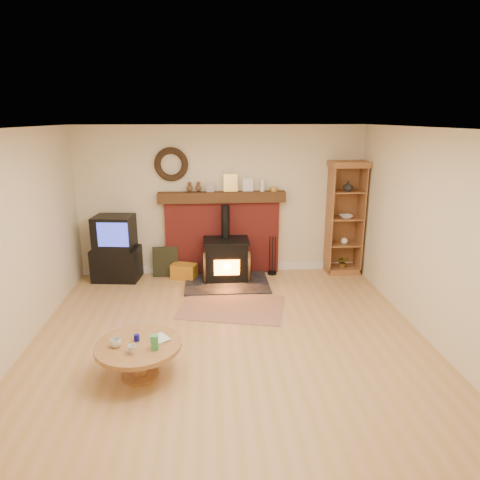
{
  "coord_description": "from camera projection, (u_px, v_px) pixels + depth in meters",
  "views": [
    {
      "loc": [
        -0.23,
        -4.66,
        2.71
      ],
      "look_at": [
        0.19,
        1.0,
        1.08
      ],
      "focal_mm": 32.0,
      "sensor_mm": 36.0,
      "label": 1
    }
  ],
  "objects": [
    {
      "name": "ground",
      "position": [
        231.0,
        348.0,
        5.23
      ],
      "size": [
        5.5,
        5.5,
        0.0
      ],
      "primitive_type": "plane",
      "color": "tan",
      "rests_on": "ground"
    },
    {
      "name": "room_shell",
      "position": [
        228.0,
        209.0,
        4.85
      ],
      "size": [
        5.02,
        5.52,
        2.61
      ],
      "color": "beige",
      "rests_on": "ground"
    },
    {
      "name": "chimney_breast",
      "position": [
        222.0,
        230.0,
        7.57
      ],
      "size": [
        2.2,
        0.22,
        1.78
      ],
      "color": "maroon",
      "rests_on": "ground"
    },
    {
      "name": "wood_stove",
      "position": [
        226.0,
        261.0,
        7.31
      ],
      "size": [
        1.4,
        1.0,
        1.28
      ],
      "color": "black",
      "rests_on": "ground"
    },
    {
      "name": "area_rug",
      "position": [
        232.0,
        307.0,
        6.34
      ],
      "size": [
        1.69,
        1.34,
        0.01
      ],
      "primitive_type": "cube",
      "rotation": [
        0.0,
        0.0,
        -0.22
      ],
      "color": "brown",
      "rests_on": "ground"
    },
    {
      "name": "tv_unit",
      "position": [
        116.0,
        249.0,
        7.32
      ],
      "size": [
        0.82,
        0.62,
        1.12
      ],
      "color": "black",
      "rests_on": "ground"
    },
    {
      "name": "curio_cabinet",
      "position": [
        344.0,
        218.0,
        7.56
      ],
      "size": [
        0.64,
        0.46,
        2.0
      ],
      "color": "brown",
      "rests_on": "ground"
    },
    {
      "name": "firelog_box",
      "position": [
        184.0,
        271.0,
        7.45
      ],
      "size": [
        0.49,
        0.39,
        0.26
      ],
      "primitive_type": "cube",
      "rotation": [
        0.0,
        0.0,
        -0.35
      ],
      "color": "#CAD00D",
      "rests_on": "ground"
    },
    {
      "name": "leaning_painting",
      "position": [
        165.0,
        262.0,
        7.53
      ],
      "size": [
        0.44,
        0.12,
        0.53
      ],
      "primitive_type": "cube",
      "rotation": [
        -0.17,
        0.0,
        0.0
      ],
      "color": "black",
      "rests_on": "ground"
    },
    {
      "name": "fire_tools",
      "position": [
        272.0,
        267.0,
        7.65
      ],
      "size": [
        0.16,
        0.16,
        0.7
      ],
      "color": "black",
      "rests_on": "ground"
    },
    {
      "name": "coffee_table",
      "position": [
        139.0,
        350.0,
        4.57
      ],
      "size": [
        0.92,
        0.92,
        0.55
      ],
      "color": "brown",
      "rests_on": "ground"
    }
  ]
}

